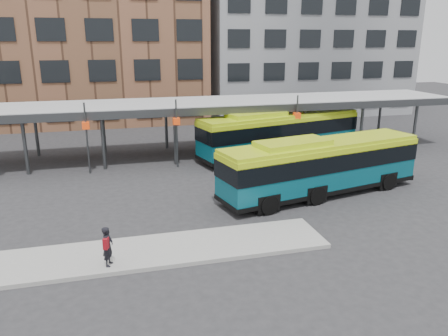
# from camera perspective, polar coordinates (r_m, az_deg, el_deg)

# --- Properties ---
(ground) EXTENTS (120.00, 120.00, 0.00)m
(ground) POSITION_cam_1_polar(r_m,az_deg,el_deg) (23.03, 5.17, -5.92)
(ground) COLOR #28282B
(ground) RESTS_ON ground
(boarding_island) EXTENTS (14.00, 3.00, 0.18)m
(boarding_island) POSITION_cam_1_polar(r_m,az_deg,el_deg) (19.15, -7.61, -10.55)
(boarding_island) COLOR gray
(boarding_island) RESTS_ON ground
(canopy) EXTENTS (40.00, 6.53, 4.80)m
(canopy) POSITION_cam_1_polar(r_m,az_deg,el_deg) (34.00, -2.13, 8.28)
(canopy) COLOR #999B9E
(canopy) RESTS_ON ground
(building_brick) EXTENTS (26.00, 14.00, 22.00)m
(building_brick) POSITION_cam_1_polar(r_m,az_deg,el_deg) (52.10, -18.52, 18.16)
(building_brick) COLOR brown
(building_brick) RESTS_ON ground
(building_grey) EXTENTS (24.00, 14.00, 20.00)m
(building_grey) POSITION_cam_1_polar(r_m,az_deg,el_deg) (57.01, 9.99, 17.50)
(building_grey) COLOR slate
(building_grey) RESTS_ON ground
(bus_front) EXTENTS (12.77, 5.27, 3.44)m
(bus_front) POSITION_cam_1_polar(r_m,az_deg,el_deg) (25.73, 12.51, 0.40)
(bus_front) COLOR #074957
(bus_front) RESTS_ON ground
(bus_rear) EXTENTS (13.40, 5.90, 3.62)m
(bus_rear) POSITION_cam_1_polar(r_m,az_deg,el_deg) (33.76, 7.25, 4.62)
(bus_rear) COLOR #074957
(bus_rear) RESTS_ON ground
(pedestrian) EXTENTS (0.55, 0.68, 1.62)m
(pedestrian) POSITION_cam_1_polar(r_m,az_deg,el_deg) (17.86, -14.94, -9.82)
(pedestrian) COLOR black
(pedestrian) RESTS_ON boarding_island
(bike_rack) EXTENTS (4.23, 1.49, 1.04)m
(bike_rack) POSITION_cam_1_polar(r_m,az_deg,el_deg) (38.44, 16.82, 3.36)
(bike_rack) COLOR slate
(bike_rack) RESTS_ON ground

